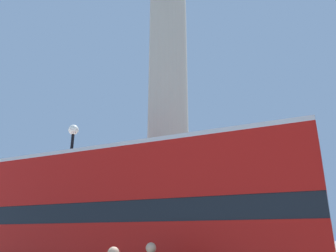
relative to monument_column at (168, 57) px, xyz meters
The scene contains 3 objects.
monument_column is the anchor object (origin of this frame).
bus_c 10.53m from the monument_column, 69.45° to the right, with size 10.75×3.46×4.26m.
street_lamp 8.33m from the monument_column, 137.13° to the right, with size 0.48×0.48×6.80m.
Camera 1 is at (8.10, -13.67, 1.78)m, focal length 35.00 mm.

